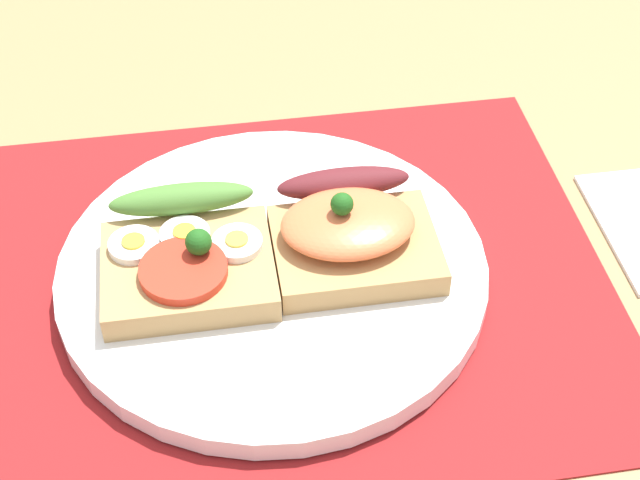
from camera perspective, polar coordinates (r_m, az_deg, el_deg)
ground_plane at (r=61.72cm, az=-2.76°, el=-3.53°), size 120.00×90.00×3.20cm
placemat at (r=60.45cm, az=-2.81°, el=-2.41°), size 42.02×33.21×0.30cm
plate at (r=59.83cm, az=-2.84°, el=-1.84°), size 26.69×26.69×1.42cm
sandwich_egg_tomato at (r=58.26cm, az=-7.92°, el=-0.96°), size 10.22×9.80×3.97cm
sandwich_salmon at (r=58.68cm, az=1.88°, el=0.45°), size 10.02×9.36×4.97cm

